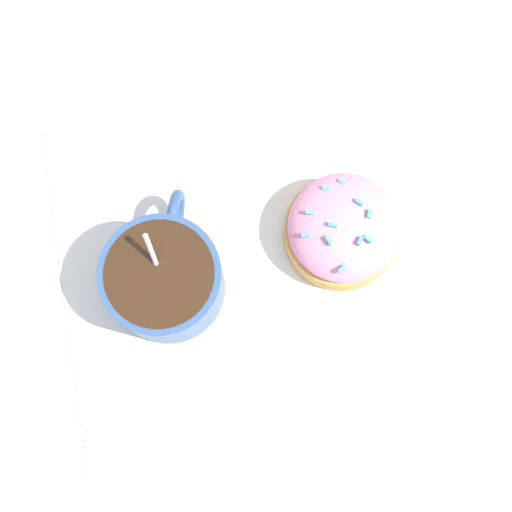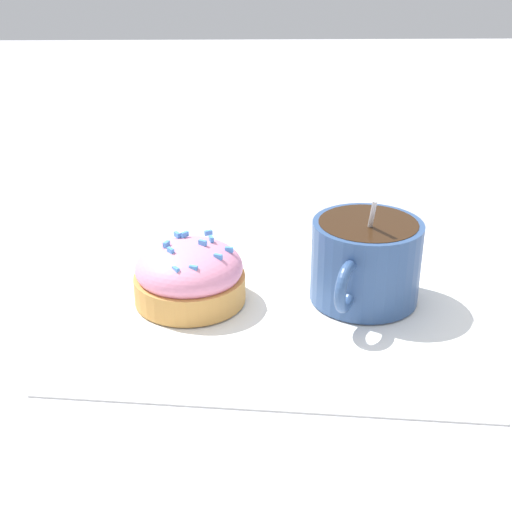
{
  "view_description": "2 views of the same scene",
  "coord_description": "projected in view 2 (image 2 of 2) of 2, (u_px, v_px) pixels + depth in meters",
  "views": [
    {
      "loc": [
        0.03,
        0.11,
        0.6
      ],
      "look_at": [
        0.0,
        0.0,
        0.04
      ],
      "focal_mm": 50.0,
      "sensor_mm": 36.0,
      "label": 1
    },
    {
      "loc": [
        -0.03,
        -0.55,
        0.3
      ],
      "look_at": [
        -0.02,
        0.01,
        0.04
      ],
      "focal_mm": 50.0,
      "sensor_mm": 36.0,
      "label": 2
    }
  ],
  "objects": [
    {
      "name": "ground_plane",
      "position": [
        277.0,
        301.0,
        0.62
      ],
      "size": [
        3.0,
        3.0,
        0.0
      ],
      "primitive_type": "plane",
      "color": "#B2B2B7"
    },
    {
      "name": "paper_napkin",
      "position": [
        277.0,
        300.0,
        0.62
      ],
      "size": [
        0.36,
        0.35,
        0.0
      ],
      "color": "white",
      "rests_on": "ground_plane"
    },
    {
      "name": "frosted_pastry",
      "position": [
        190.0,
        272.0,
        0.62
      ],
      "size": [
        0.1,
        0.1,
        0.06
      ],
      "color": "#D19347",
      "rests_on": "paper_napkin"
    },
    {
      "name": "coffee_cup",
      "position": [
        366.0,
        259.0,
        0.6
      ],
      "size": [
        0.09,
        0.12,
        0.1
      ],
      "color": "#335184",
      "rests_on": "paper_napkin"
    }
  ]
}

